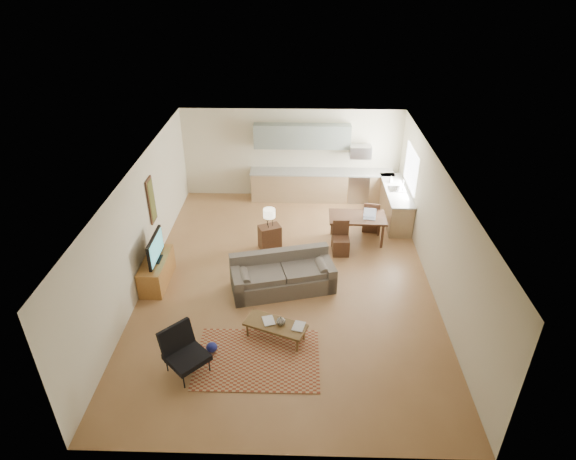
{
  "coord_description": "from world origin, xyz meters",
  "views": [
    {
      "loc": [
        0.26,
        -9.06,
        6.61
      ],
      "look_at": [
        0.0,
        0.3,
        1.15
      ],
      "focal_mm": 30.0,
      "sensor_mm": 36.0,
      "label": 1
    }
  ],
  "objects_px": {
    "coffee_table": "(276,331)",
    "console_table": "(270,237)",
    "sofa": "(283,274)",
    "armchair": "(187,353)",
    "dining_table": "(357,229)",
    "tv_credenza": "(157,271)"
  },
  "relations": [
    {
      "from": "armchair",
      "to": "dining_table",
      "type": "relative_size",
      "value": 0.6
    },
    {
      "from": "armchair",
      "to": "dining_table",
      "type": "xyz_separation_m",
      "value": [
        3.45,
        4.62,
        -0.07
      ]
    },
    {
      "from": "coffee_table",
      "to": "sofa",
      "type": "bearing_deg",
      "value": 108.8
    },
    {
      "from": "sofa",
      "to": "armchair",
      "type": "height_order",
      "value": "armchair"
    },
    {
      "from": "tv_credenza",
      "to": "sofa",
      "type": "bearing_deg",
      "value": -3.56
    },
    {
      "from": "sofa",
      "to": "armchair",
      "type": "bearing_deg",
      "value": -137.18
    },
    {
      "from": "coffee_table",
      "to": "tv_credenza",
      "type": "xyz_separation_m",
      "value": [
        -2.79,
        1.78,
        0.12
      ]
    },
    {
      "from": "sofa",
      "to": "armchair",
      "type": "xyz_separation_m",
      "value": [
        -1.61,
        -2.5,
        0.02
      ]
    },
    {
      "from": "armchair",
      "to": "tv_credenza",
      "type": "xyz_separation_m",
      "value": [
        -1.26,
        2.68,
        -0.13
      ]
    },
    {
      "from": "armchair",
      "to": "tv_credenza",
      "type": "height_order",
      "value": "armchair"
    },
    {
      "from": "sofa",
      "to": "tv_credenza",
      "type": "distance_m",
      "value": 2.88
    },
    {
      "from": "tv_credenza",
      "to": "console_table",
      "type": "xyz_separation_m",
      "value": [
        2.48,
        1.57,
        0.0
      ]
    },
    {
      "from": "coffee_table",
      "to": "console_table",
      "type": "distance_m",
      "value": 3.37
    },
    {
      "from": "armchair",
      "to": "console_table",
      "type": "bearing_deg",
      "value": 28.4
    },
    {
      "from": "sofa",
      "to": "armchair",
      "type": "relative_size",
      "value": 2.71
    },
    {
      "from": "tv_credenza",
      "to": "console_table",
      "type": "distance_m",
      "value": 2.93
    },
    {
      "from": "sofa",
      "to": "coffee_table",
      "type": "distance_m",
      "value": 1.62
    },
    {
      "from": "armchair",
      "to": "dining_table",
      "type": "distance_m",
      "value": 5.77
    },
    {
      "from": "sofa",
      "to": "tv_credenza",
      "type": "relative_size",
      "value": 1.77
    },
    {
      "from": "sofa",
      "to": "tv_credenza",
      "type": "bearing_deg",
      "value": 162.07
    },
    {
      "from": "console_table",
      "to": "dining_table",
      "type": "xyz_separation_m",
      "value": [
        2.23,
        0.38,
        0.06
      ]
    },
    {
      "from": "sofa",
      "to": "tv_credenza",
      "type": "height_order",
      "value": "sofa"
    }
  ]
}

